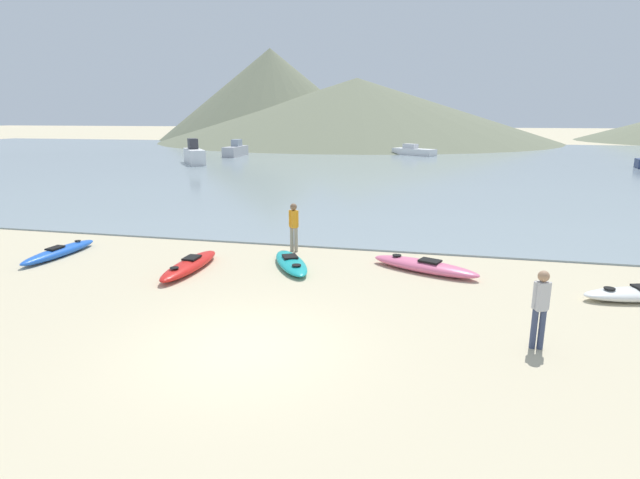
% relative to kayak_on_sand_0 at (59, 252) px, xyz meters
% --- Properties ---
extents(ground_plane, '(400.00, 400.00, 0.00)m').
position_rel_kayak_on_sand_0_xyz_m(ground_plane, '(8.28, -4.81, -0.16)').
color(ground_plane, '#C6B793').
extents(bay_water, '(160.00, 70.00, 0.06)m').
position_rel_kayak_on_sand_0_xyz_m(bay_water, '(8.28, 37.95, -0.13)').
color(bay_water, gray).
rests_on(bay_water, ground_plane).
extents(far_hill_left, '(43.00, 43.00, 17.05)m').
position_rel_kayak_on_sand_0_xyz_m(far_hill_left, '(-20.23, 82.81, 8.37)').
color(far_hill_left, '#6B7056').
rests_on(far_hill_left, ground_plane).
extents(far_hill_midleft, '(70.40, 70.40, 11.09)m').
position_rel_kayak_on_sand_0_xyz_m(far_hill_midleft, '(-2.80, 79.26, 5.39)').
color(far_hill_midleft, '#6B7056').
rests_on(far_hill_midleft, ground_plane).
extents(kayak_on_sand_0, '(0.69, 3.12, 0.36)m').
position_rel_kayak_on_sand_0_xyz_m(kayak_on_sand_0, '(0.00, 0.00, 0.00)').
color(kayak_on_sand_0, blue).
rests_on(kayak_on_sand_0, ground_plane).
extents(kayak_on_sand_1, '(3.33, 2.01, 0.39)m').
position_rel_kayak_on_sand_0_xyz_m(kayak_on_sand_1, '(11.61, 1.00, 0.02)').
color(kayak_on_sand_1, '#E5668C').
rests_on(kayak_on_sand_1, ground_plane).
extents(kayak_on_sand_2, '(2.89, 1.51, 0.37)m').
position_rel_kayak_on_sand_0_xyz_m(kayak_on_sand_2, '(16.84, -0.19, 0.00)').
color(kayak_on_sand_2, white).
rests_on(kayak_on_sand_2, ground_plane).
extents(kayak_on_sand_3, '(1.97, 2.78, 0.32)m').
position_rel_kayak_on_sand_0_xyz_m(kayak_on_sand_3, '(7.67, 0.56, -0.02)').
color(kayak_on_sand_3, teal).
rests_on(kayak_on_sand_3, ground_plane).
extents(kayak_on_sand_4, '(0.74, 3.14, 0.39)m').
position_rel_kayak_on_sand_0_xyz_m(kayak_on_sand_4, '(4.86, -0.46, 0.01)').
color(kayak_on_sand_4, red).
rests_on(kayak_on_sand_4, ground_plane).
extents(person_near_foreground, '(0.32, 0.26, 1.60)m').
position_rel_kayak_on_sand_0_xyz_m(person_near_foreground, '(13.89, -3.57, 0.76)').
color(person_near_foreground, '#384260').
rests_on(person_near_foreground, ground_plane).
extents(person_near_waterline, '(0.33, 0.29, 1.64)m').
position_rel_kayak_on_sand_0_xyz_m(person_near_waterline, '(7.27, 2.30, 0.78)').
color(person_near_waterline, gray).
rests_on(person_near_waterline, ground_plane).
extents(moored_boat_0, '(3.34, 4.40, 2.25)m').
position_rel_kayak_on_sand_0_xyz_m(moored_boat_0, '(-0.25, 53.84, 0.69)').
color(moored_boat_0, black).
rests_on(moored_boat_0, bay_water).
extents(moored_boat_2, '(3.95, 4.82, 2.33)m').
position_rel_kayak_on_sand_0_xyz_m(moored_boat_2, '(-10.42, 30.20, 0.72)').
color(moored_boat_2, white).
rests_on(moored_boat_2, bay_water).
extents(moored_boat_3, '(1.54, 4.84, 1.82)m').
position_rel_kayak_on_sand_0_xyz_m(moored_boat_3, '(-10.28, 39.96, 0.54)').
color(moored_boat_3, '#B2B2B7').
rests_on(moored_boat_3, bay_water).
extents(moored_boat_4, '(5.27, 4.19, 1.25)m').
position_rel_kayak_on_sand_0_xyz_m(moored_boat_4, '(9.19, 45.97, 0.34)').
color(moored_boat_4, white).
rests_on(moored_boat_4, bay_water).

